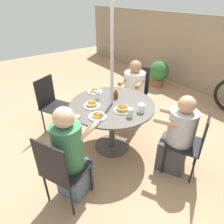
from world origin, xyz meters
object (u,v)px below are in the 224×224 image
(patio_chair_north, at_px, (52,102))
(patio_chair_west, at_px, (136,89))
(diner_south, at_px, (177,138))
(drinking_glass_a, at_px, (98,95))
(patio_chair_south, at_px, (192,140))
(pancake_plate_a, at_px, (123,109))
(coffee_cup, at_px, (141,108))
(patio_chair_east, at_px, (61,169))
(drinking_glass_b, at_px, (130,113))
(patio_table, at_px, (112,113))
(diner_east, at_px, (71,157))
(diner_west, at_px, (133,94))
(pancake_plate_c, at_px, (98,116))
(pancake_plate_b, at_px, (92,105))
(syrup_bottle, at_px, (116,95))
(pancake_plate_d, at_px, (95,91))
(potted_shrub, at_px, (159,73))

(patio_chair_north, bearing_deg, patio_chair_west, 135.81)
(diner_south, xyz_separation_m, drinking_glass_a, (-1.09, -0.50, 0.32))
(patio_chair_south, distance_m, pancake_plate_a, 0.95)
(diner_south, relative_size, coffee_cup, 10.09)
(patio_chair_east, xyz_separation_m, drinking_glass_b, (-0.08, 1.00, 0.28))
(patio_chair_south, bearing_deg, patio_chair_north, 90.76)
(patio_table, relative_size, diner_east, 1.02)
(diner_west, xyz_separation_m, drinking_glass_a, (0.22, -0.90, 0.32))
(patio_chair_west, bearing_deg, coffee_cup, 110.59)
(patio_chair_north, relative_size, coffee_cup, 8.55)
(coffee_cup, bearing_deg, patio_chair_west, 139.78)
(patio_chair_west, bearing_deg, patio_chair_south, 133.43)
(patio_chair_east, xyz_separation_m, pancake_plate_c, (-0.31, 0.66, 0.24))
(diner_east, relative_size, pancake_plate_b, 5.15)
(diner_west, bearing_deg, patio_chair_west, -90.00)
(patio_chair_north, height_order, syrup_bottle, patio_chair_north)
(patio_chair_west, bearing_deg, diner_south, 128.78)
(pancake_plate_c, distance_m, pancake_plate_d, 0.73)
(patio_chair_east, relative_size, patio_chair_west, 1.00)
(patio_table, xyz_separation_m, pancake_plate_d, (-0.46, 0.01, 0.16))
(diner_south, height_order, coffee_cup, diner_south)
(patio_table, distance_m, diner_south, 0.95)
(patio_chair_north, relative_size, patio_chair_west, 1.00)
(coffee_cup, relative_size, drinking_glass_b, 0.99)
(diner_south, relative_size, diner_west, 0.99)
(patio_chair_south, bearing_deg, diner_west, 51.27)
(patio_chair_south, bearing_deg, coffee_cup, 90.96)
(patio_table, distance_m, potted_shrub, 2.65)
(patio_chair_east, distance_m, pancake_plate_b, 0.98)
(pancake_plate_b, bearing_deg, pancake_plate_a, 37.35)
(patio_chair_north, distance_m, pancake_plate_d, 0.79)
(pancake_plate_d, bearing_deg, drinking_glass_a, -22.83)
(coffee_cup, bearing_deg, patio_table, -155.46)
(diner_west, bearing_deg, pancake_plate_d, 60.48)
(patio_chair_south, relative_size, drinking_glass_b, 8.43)
(pancake_plate_b, height_order, drinking_glass_a, drinking_glass_a)
(drinking_glass_a, bearing_deg, pancake_plate_c, -32.92)
(pancake_plate_c, bearing_deg, patio_chair_north, -171.70)
(diner_east, relative_size, drinking_glass_a, 9.11)
(diner_west, bearing_deg, pancake_plate_a, 101.01)
(patio_table, height_order, diner_south, diner_south)
(diner_east, xyz_separation_m, potted_shrub, (-1.61, 3.20, -0.18))
(patio_chair_east, xyz_separation_m, diner_east, (-0.07, 0.16, 0.02))
(potted_shrub, bearing_deg, pancake_plate_b, -67.20)
(patio_chair_south, relative_size, coffee_cup, 8.55)
(diner_east, bearing_deg, patio_chair_south, 40.57)
(patio_table, bearing_deg, diner_east, -64.68)
(patio_chair_north, distance_m, syrup_bottle, 1.14)
(pancake_plate_b, bearing_deg, syrup_bottle, 90.19)
(patio_chair_east, height_order, diner_west, diner_west)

